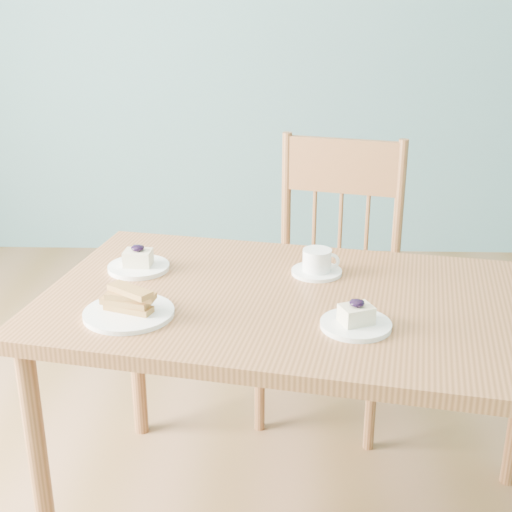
# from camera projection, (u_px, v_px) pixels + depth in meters

# --- Properties ---
(room) EXTENTS (5.01, 5.01, 2.71)m
(room) POSITION_uv_depth(u_px,v_px,m) (301.00, 62.00, 1.43)
(room) COLOR #916644
(room) RESTS_ON ground
(dining_table) EXTENTS (1.49, 1.03, 0.73)m
(dining_table) POSITION_uv_depth(u_px,v_px,m) (304.00, 323.00, 1.88)
(dining_table) COLOR #A1663D
(dining_table) RESTS_ON ground
(dining_chair) EXTENTS (0.55, 0.54, 1.00)m
(dining_chair) POSITION_uv_depth(u_px,v_px,m) (331.00, 280.00, 2.53)
(dining_chair) COLOR #A1663D
(dining_chair) RESTS_ON ground
(cheesecake_plate_near) EXTENTS (0.17, 0.17, 0.07)m
(cheesecake_plate_near) POSITION_uv_depth(u_px,v_px,m) (356.00, 320.00, 1.69)
(cheesecake_plate_near) COLOR white
(cheesecake_plate_near) RESTS_ON dining_table
(cheesecake_plate_far) EXTENTS (0.18, 0.18, 0.07)m
(cheesecake_plate_far) POSITION_uv_depth(u_px,v_px,m) (138.00, 263.00, 2.03)
(cheesecake_plate_far) COLOR white
(cheesecake_plate_far) RESTS_ON dining_table
(coffee_cup) EXTENTS (0.14, 0.14, 0.07)m
(coffee_cup) POSITION_uv_depth(u_px,v_px,m) (317.00, 263.00, 2.00)
(coffee_cup) COLOR white
(coffee_cup) RESTS_ON dining_table
(biscotti_plate) EXTENTS (0.22, 0.22, 0.07)m
(biscotti_plate) POSITION_uv_depth(u_px,v_px,m) (128.00, 307.00, 1.75)
(biscotti_plate) COLOR white
(biscotti_plate) RESTS_ON dining_table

